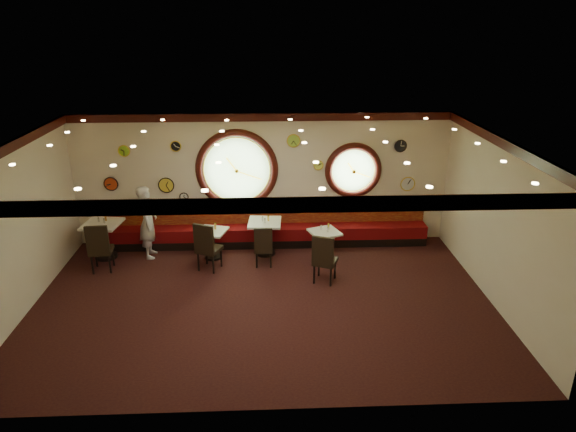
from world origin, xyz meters
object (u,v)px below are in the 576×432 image
(condiment_b_pepper, at_px, (210,229))
(condiment_c_pepper, at_px, (265,221))
(table_c, at_px, (265,233))
(chair_a, at_px, (99,245))
(condiment_c_bottle, at_px, (268,218))
(condiment_d_bottle, at_px, (328,226))
(chair_d, at_px, (324,256))
(condiment_a_salt, at_px, (99,220))
(condiment_b_salt, at_px, (207,228))
(condiment_a_bottle, at_px, (106,218))
(condiment_c_salt, at_px, (263,219))
(chair_c, at_px, (263,244))
(condiment_d_pepper, at_px, (328,230))
(condiment_b_bottle, at_px, (215,226))
(table_b, at_px, (212,241))
(condiment_a_pepper, at_px, (104,221))
(condiment_d_salt, at_px, (321,227))
(waiter, at_px, (148,222))
(table_a, at_px, (104,236))
(chair_b, at_px, (207,244))
(table_d, at_px, (324,242))

(condiment_b_pepper, relative_size, condiment_c_pepper, 1.01)
(table_c, bearing_deg, chair_a, -167.81)
(condiment_c_bottle, distance_m, condiment_d_bottle, 1.41)
(table_c, distance_m, chair_d, 1.94)
(condiment_a_salt, xyz_separation_m, condiment_c_pepper, (3.81, -0.13, -0.04))
(condiment_b_salt, bearing_deg, condiment_a_bottle, 175.07)
(chair_d, distance_m, condiment_c_salt, 2.00)
(chair_c, height_order, condiment_d_pepper, chair_c)
(condiment_b_bottle, height_order, condiment_c_bottle, condiment_c_bottle)
(table_b, bearing_deg, condiment_b_pepper, -131.57)
(table_b, relative_size, condiment_a_bottle, 5.54)
(table_b, relative_size, condiment_c_bottle, 5.60)
(condiment_a_pepper, relative_size, condiment_c_pepper, 1.04)
(condiment_a_salt, height_order, condiment_b_salt, condiment_a_salt)
(condiment_c_pepper, height_order, condiment_c_bottle, condiment_c_bottle)
(table_b, xyz_separation_m, condiment_c_salt, (1.16, 0.20, 0.44))
(condiment_a_salt, xyz_separation_m, condiment_d_salt, (5.10, -0.27, -0.18))
(chair_c, distance_m, condiment_d_salt, 1.41)
(chair_a, bearing_deg, condiment_d_pepper, -0.36)
(chair_d, relative_size, condiment_a_pepper, 5.91)
(table_c, xyz_separation_m, condiment_a_bottle, (-3.66, 0.10, 0.42))
(condiment_a_bottle, distance_m, condiment_d_bottle, 5.14)
(chair_d, bearing_deg, condiment_b_pepper, 173.96)
(condiment_b_bottle, bearing_deg, condiment_c_salt, 6.55)
(waiter, bearing_deg, condiment_c_salt, -93.00)
(table_a, distance_m, condiment_b_salt, 2.39)
(chair_b, bearing_deg, condiment_d_bottle, 35.42)
(chair_d, bearing_deg, condiment_d_pepper, 101.30)
(condiment_c_pepper, xyz_separation_m, waiter, (-2.69, 0.09, -0.02))
(chair_c, height_order, condiment_a_bottle, condiment_a_bottle)
(condiment_a_pepper, height_order, condiment_b_bottle, condiment_a_pepper)
(condiment_d_pepper, bearing_deg, chair_a, -175.46)
(condiment_d_pepper, relative_size, condiment_a_bottle, 0.82)
(condiment_b_salt, bearing_deg, condiment_d_salt, -2.90)
(table_a, distance_m, table_d, 5.09)
(chair_a, distance_m, condiment_a_pepper, 0.77)
(condiment_a_salt, height_order, condiment_c_pepper, condiment_a_salt)
(condiment_a_pepper, height_order, waiter, waiter)
(table_d, xyz_separation_m, chair_d, (-0.14, -1.16, 0.19))
(condiment_b_bottle, bearing_deg, table_d, -5.41)
(chair_a, height_order, condiment_a_salt, chair_a)
(table_d, bearing_deg, condiment_b_salt, 175.12)
(table_d, xyz_separation_m, condiment_d_pepper, (0.06, -0.04, 0.31))
(table_d, relative_size, condiment_b_salt, 8.73)
(table_a, height_order, condiment_c_salt, condiment_c_salt)
(chair_a, relative_size, condiment_c_pepper, 6.32)
(condiment_a_pepper, bearing_deg, condiment_d_pepper, -3.58)
(table_d, relative_size, condiment_a_bottle, 5.76)
(chair_d, xyz_separation_m, condiment_b_salt, (-2.56, 1.39, 0.11))
(table_d, relative_size, condiment_c_pepper, 7.30)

